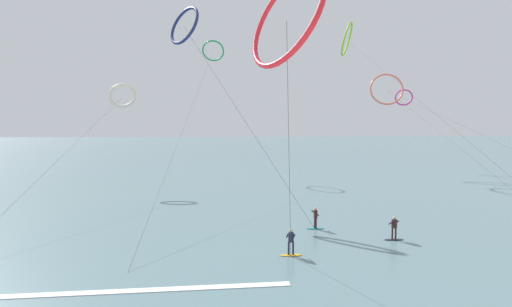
# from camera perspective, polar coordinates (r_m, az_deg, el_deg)

# --- Properties ---
(sea_water) EXTENTS (400.00, 200.00, 0.08)m
(sea_water) POSITION_cam_1_polar(r_m,az_deg,el_deg) (116.01, -2.70, 0.57)
(sea_water) COLOR slate
(sea_water) RESTS_ON ground
(surfer_teal) EXTENTS (1.40, 0.62, 1.70)m
(surfer_teal) POSITION_cam_1_polar(r_m,az_deg,el_deg) (30.78, 8.80, -9.64)
(surfer_teal) COLOR teal
(surfer_teal) RESTS_ON ground
(surfer_amber) EXTENTS (1.40, 0.58, 1.70)m
(surfer_amber) POSITION_cam_1_polar(r_m,az_deg,el_deg) (24.73, 5.20, -13.21)
(surfer_amber) COLOR orange
(surfer_amber) RESTS_ON ground
(surfer_charcoal) EXTENTS (1.40, 0.63, 1.70)m
(surfer_charcoal) POSITION_cam_1_polar(r_m,az_deg,el_deg) (29.36, 19.78, -10.58)
(surfer_charcoal) COLOR black
(surfer_charcoal) RESTS_ON ground
(kite_navy) EXTENTS (13.68, 15.54, 20.82)m
(kite_navy) POSITION_cam_1_polar(r_m,az_deg,el_deg) (43.80, -10.57, 18.12)
(kite_navy) COLOR navy
(kite_navy) RESTS_ON ground
(kite_ivory) EXTENTS (3.75, 30.84, 13.43)m
(kite_ivory) POSITION_cam_1_polar(r_m,az_deg,el_deg) (52.26, -19.23, 8.08)
(kite_ivory) COLOR silver
(kite_ivory) RESTS_ON ground
(kite_lime) EXTENTS (3.92, 47.82, 24.40)m
(kite_lime) POSITION_cam_1_polar(r_m,az_deg,el_deg) (66.16, 13.33, 16.14)
(kite_lime) COLOR #8CC62D
(kite_lime) RESTS_ON ground
(kite_crimson) EXTENTS (4.17, 8.15, 15.52)m
(kite_crimson) POSITION_cam_1_polar(r_m,az_deg,el_deg) (18.58, 4.56, 19.37)
(kite_crimson) COLOR red
(kite_crimson) RESTS_ON ground
(kite_magenta) EXTENTS (3.43, 51.98, 14.37)m
(kite_magenta) POSITION_cam_1_polar(r_m,az_deg,el_deg) (74.72, 21.14, 7.72)
(kite_magenta) COLOR #CC288E
(kite_magenta) RESTS_ON ground
(kite_coral) EXTENTS (5.71, 41.85, 16.40)m
(kite_coral) POSITION_cam_1_polar(r_m,az_deg,el_deg) (67.02, 18.80, 9.00)
(kite_coral) COLOR #EA7260
(kite_coral) RESTS_ON ground
(kite_emerald) EXTENTS (4.81, 45.29, 21.74)m
(kite_emerald) POSITION_cam_1_polar(r_m,az_deg,el_deg) (65.86, -6.39, 14.85)
(kite_emerald) COLOR #199351
(kite_emerald) RESTS_ON ground
(wave_crest_mid) EXTENTS (19.96, 1.39, 0.12)m
(wave_crest_mid) POSITION_cam_1_polar(r_m,az_deg,el_deg) (21.56, -23.59, -18.52)
(wave_crest_mid) COLOR white
(wave_crest_mid) RESTS_ON ground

